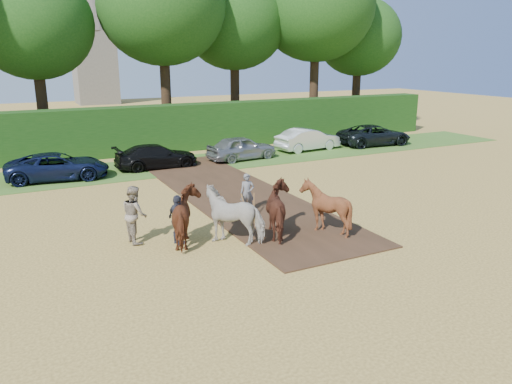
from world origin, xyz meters
name	(u,v)px	position (x,y,z in m)	size (l,w,h in m)	color
ground	(281,252)	(0.00, 0.00, 0.00)	(120.00, 120.00, 0.00)	gold
earth_strip	(233,193)	(1.50, 7.00, 0.03)	(4.50, 17.00, 0.05)	#472D1C
grass_verge	(157,167)	(0.00, 14.00, 0.01)	(50.00, 5.00, 0.03)	#38601E
hedgerow	(136,130)	(0.00, 18.50, 1.50)	(46.00, 1.60, 3.00)	#14380F
spectator_near	(135,214)	(-3.91, 3.05, 0.98)	(0.95, 0.74, 1.95)	tan
spectator_far	(178,220)	(-2.70, 2.18, 0.85)	(1.00, 0.41, 1.70)	#2A2C38
plough_team	(259,211)	(-0.02, 1.55, 0.93)	(6.52, 4.76, 1.88)	maroon
parked_cars	(188,153)	(1.79, 13.84, 0.70)	(36.14, 3.49, 1.47)	silver
treeline	(89,8)	(-1.69, 21.69, 8.97)	(48.70, 10.60, 14.21)	#382616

